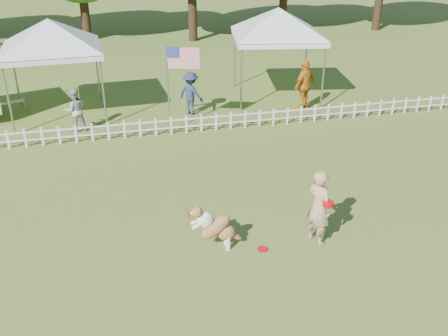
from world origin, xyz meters
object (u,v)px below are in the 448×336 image
canopy_tent_right (277,55)px  flag_pole (168,90)px  dog (217,227)px  spectator_c (305,85)px  handler (319,207)px  canopy_tent_left (55,70)px  spectator_b (191,93)px  spectator_a (75,110)px  frisbee_on_turf (263,249)px

canopy_tent_right → flag_pole: bearing=-139.4°
dog → spectator_c: bearing=57.5°
flag_pole → handler: bearing=-55.3°
handler → flag_pole: bearing=-4.4°
canopy_tent_left → spectator_c: size_ratio=1.76×
dog → spectator_b: spectator_b is taller
spectator_b → canopy_tent_left: bearing=35.0°
canopy_tent_right → spectator_a: (-7.52, -1.89, -0.95)m
canopy_tent_left → handler: bearing=-61.9°
canopy_tent_right → spectator_a: bearing=-156.1°
handler → spectator_b: 8.64m
dog → flag_pole: flag_pole is taller
frisbee_on_turf → spectator_a: spectator_a is taller
dog → spectator_b: bearing=83.9°
canopy_tent_left → flag_pole: 4.37m
dog → spectator_a: bearing=112.1°
canopy_tent_left → frisbee_on_turf: bearing=-67.7°
canopy_tent_left → spectator_b: (4.57, -0.95, -0.88)m
flag_pole → spectator_a: size_ratio=1.99×
spectator_a → flag_pole: bearing=154.5°
frisbee_on_turf → canopy_tent_right: 10.52m
flag_pole → spectator_a: bearing=-178.1°
handler → spectator_c: size_ratio=0.91×
canopy_tent_left → spectator_a: size_ratio=2.30×
flag_pole → spectator_a: 3.17m
canopy_tent_left → canopy_tent_right: (8.13, 0.22, 0.02)m
frisbee_on_turf → canopy_tent_right: size_ratio=0.07×
handler → flag_pole: 7.38m
flag_pole → spectator_b: flag_pole is taller
canopy_tent_left → flag_pole: size_ratio=1.15×
spectator_b → spectator_c: spectator_c is taller
flag_pole → canopy_tent_right: bearing=48.0°
canopy_tent_left → dog: bearing=-71.8°
flag_pole → dog: bearing=-72.3°
canopy_tent_left → spectator_c: canopy_tent_left is taller
canopy_tent_right → spectator_c: (0.53, -1.70, -0.74)m
canopy_tent_right → spectator_b: canopy_tent_right is taller
dog → flag_pole: size_ratio=0.38×
handler → spectator_a: handler is taller
spectator_c → spectator_b: bearing=-40.2°
spectator_b → handler: bearing=145.0°
flag_pole → spectator_b: bearing=74.5°
canopy_tent_left → canopy_tent_right: bearing=-1.7°
canopy_tent_right → spectator_b: 3.85m
dog → canopy_tent_left: 10.02m
frisbee_on_turf → canopy_tent_right: bearing=70.0°
frisbee_on_turf → canopy_tent_left: 10.71m
handler → spectator_a: 9.40m
flag_pole → spectator_a: flag_pole is taller
frisbee_on_turf → spectator_b: 8.62m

